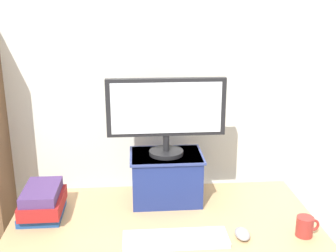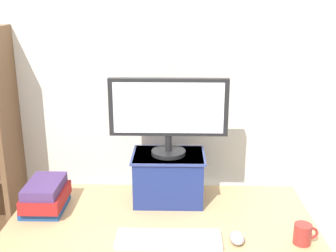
# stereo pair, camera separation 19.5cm
# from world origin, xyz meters

# --- Properties ---
(back_wall) EXTENTS (7.00, 0.08, 2.60)m
(back_wall) POSITION_xyz_m (0.00, 0.51, 1.30)
(back_wall) COLOR silver
(back_wall) RESTS_ON ground_plane
(desk) EXTENTS (1.43, 0.70, 0.73)m
(desk) POSITION_xyz_m (0.00, 0.00, 0.65)
(desk) COLOR tan
(desk) RESTS_ON ground_plane
(riser_box) EXTENTS (0.37, 0.27, 0.25)m
(riser_box) POSITION_xyz_m (0.03, 0.18, 0.86)
(riser_box) COLOR navy
(riser_box) RESTS_ON desk
(computer_monitor) EXTENTS (0.58, 0.17, 0.39)m
(computer_monitor) POSITION_xyz_m (0.03, 0.18, 1.20)
(computer_monitor) COLOR black
(computer_monitor) RESTS_ON riser_box
(keyboard) EXTENTS (0.45, 0.15, 0.02)m
(keyboard) POSITION_xyz_m (0.04, -0.22, 0.74)
(keyboard) COLOR silver
(keyboard) RESTS_ON desk
(computer_mouse) EXTENTS (0.06, 0.10, 0.04)m
(computer_mouse) POSITION_xyz_m (0.33, -0.21, 0.74)
(computer_mouse) COLOR #99999E
(computer_mouse) RESTS_ON desk
(book_stack) EXTENTS (0.20, 0.27, 0.15)m
(book_stack) POSITION_xyz_m (-0.57, 0.06, 0.80)
(book_stack) COLOR navy
(book_stack) RESTS_ON desk
(coffee_mug) EXTENTS (0.10, 0.07, 0.09)m
(coffee_mug) POSITION_xyz_m (0.61, -0.22, 0.77)
(coffee_mug) COLOR #9E2D28
(coffee_mug) RESTS_ON desk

